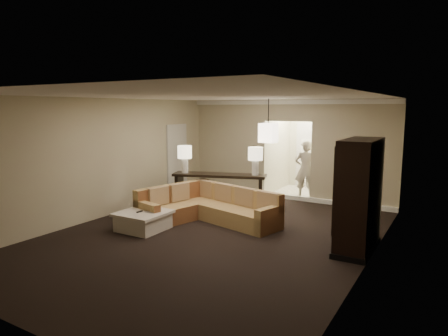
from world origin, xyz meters
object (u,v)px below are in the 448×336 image
Objects in this scene: console_table at (219,188)px; person at (305,167)px; armoire at (359,198)px; sectional_sofa at (208,208)px; drink_table at (345,223)px; coffee_table at (143,220)px.

console_table is 2.75m from person.
armoire is at bearing 100.02° from person.
sectional_sofa is 6.00× the size of drink_table.
sectional_sofa is 1.66× the size of person.
armoire reaches higher than person.
drink_table is (-0.30, 0.34, -0.61)m from armoire.
coffee_table is 5.08m from person.
person is (1.94, 4.64, 0.72)m from coffee_table.
person reaches higher than drink_table.
person reaches higher than sectional_sofa.
console_table is 1.19× the size of armoire.
sectional_sofa is at bearing 56.95° from coffee_table.
coffee_table is at bearing -165.55° from armoire.
armoire is (3.35, -0.19, 0.66)m from sectional_sofa.
armoire reaches higher than drink_table.
console_table is at bearing 78.67° from coffee_table.
drink_table is 3.81m from person.
sectional_sofa is 1.50× the size of armoire.
person is (-1.95, 3.23, 0.56)m from drink_table.
console_table is (-0.35, 1.08, 0.23)m from sectional_sofa.
armoire reaches higher than coffee_table.
armoire is 1.10× the size of person.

